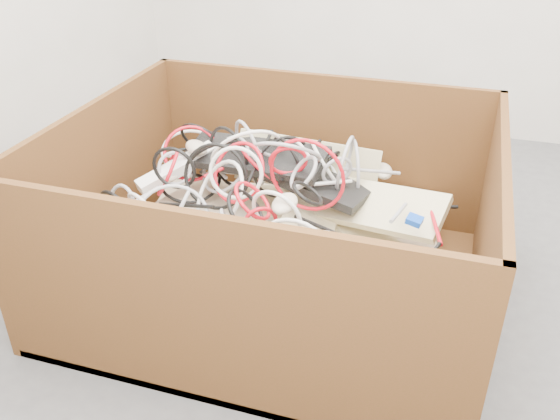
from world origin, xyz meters
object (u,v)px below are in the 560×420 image
(power_strip_right, at_px, (160,241))
(vga_plug, at_px, (414,220))
(power_strip_left, at_px, (177,168))
(cardboard_box, at_px, (273,252))

(power_strip_right, bearing_deg, vga_plug, 26.81)
(power_strip_left, bearing_deg, vga_plug, -60.16)
(power_strip_left, height_order, power_strip_right, power_strip_left)
(vga_plug, bearing_deg, power_strip_right, -149.01)
(cardboard_box, height_order, power_strip_left, cardboard_box)
(vga_plug, bearing_deg, cardboard_box, -173.56)
(power_strip_right, bearing_deg, cardboard_box, 55.87)
(cardboard_box, xyz_separation_m, power_strip_right, (-0.25, -0.29, 0.18))
(cardboard_box, bearing_deg, power_strip_left, 166.83)
(vga_plug, bearing_deg, power_strip_left, -177.60)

